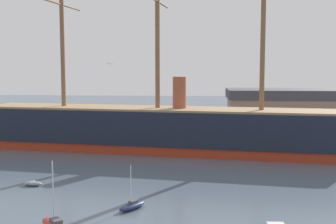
{
  "coord_description": "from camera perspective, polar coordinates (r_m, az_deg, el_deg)",
  "views": [
    {
      "loc": [
        4.59,
        -24.06,
        14.51
      ],
      "look_at": [
        0.01,
        36.54,
        8.29
      ],
      "focal_mm": 46.25,
      "sensor_mm": 36.0,
      "label": 1
    }
  ],
  "objects": [
    {
      "name": "dinghy_mid_left",
      "position": [
        56.66,
        -17.38,
        -8.97
      ],
      "size": [
        2.44,
        1.23,
        0.56
      ],
      "color": "gray",
      "rests_on": "ground"
    },
    {
      "name": "seagull_in_flight",
      "position": [
        50.51,
        -7.65,
        6.34
      ],
      "size": [
        0.67,
        1.04,
        0.13
      ],
      "color": "silver"
    },
    {
      "name": "dinghy_far_left",
      "position": [
        87.21,
        -18.75,
        -3.81
      ],
      "size": [
        2.41,
        3.18,
        0.69
      ],
      "color": "#B22D28",
      "rests_on": "ground"
    },
    {
      "name": "tall_ship",
      "position": [
        75.26,
        -1.37,
        -2.16
      ],
      "size": [
        76.6,
        20.23,
        36.95
      ],
      "color": "maroon",
      "rests_on": "ground"
    },
    {
      "name": "sailboat_near_centre",
      "position": [
        45.66,
        -4.73,
        -12.19
      ],
      "size": [
        2.95,
        3.56,
        4.68
      ],
      "color": "#1E284C",
      "rests_on": "ground"
    }
  ]
}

